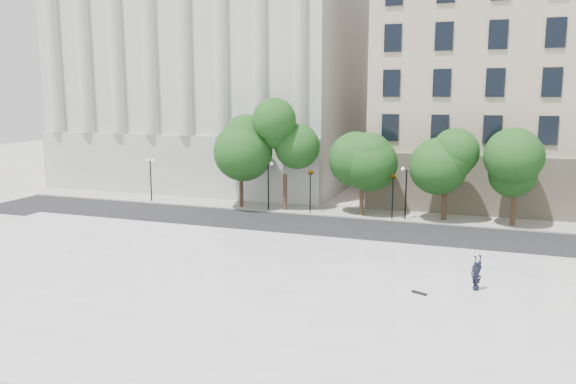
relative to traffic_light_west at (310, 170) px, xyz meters
name	(u,v)px	position (x,y,z in m)	size (l,w,h in m)	color
ground	(200,317)	(1.80, -22.30, -3.76)	(160.00, 160.00, 0.00)	#AFADA5
plaza	(229,290)	(1.80, -19.30, -3.53)	(44.00, 22.00, 0.45)	white
street	(316,228)	(1.80, -4.30, -3.75)	(60.00, 8.00, 0.02)	black
far_sidewalk	(336,211)	(1.80, 1.70, -3.70)	(60.00, 4.00, 0.12)	#AEACA0
building_west	(226,67)	(-15.20, 16.27, 9.13)	(31.50, 27.65, 25.60)	#BABAB5
traffic_light_west	(310,170)	(0.00, 0.00, 0.00)	(0.88, 1.93, 4.26)	black
traffic_light_east	(393,174)	(6.74, 0.00, -0.04)	(0.69, 1.81, 4.21)	black
person_lying	(476,285)	(13.31, -15.87, -3.07)	(0.63, 0.41, 1.72)	black
skateboard	(419,293)	(10.80, -17.30, -3.27)	(0.77, 0.20, 0.08)	black
street_trees	(385,153)	(5.95, 0.82, 1.45)	(33.17, 4.36, 7.77)	#382619
lamp_posts	(340,181)	(2.42, 0.30, -0.87)	(36.79, 0.28, 4.24)	black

